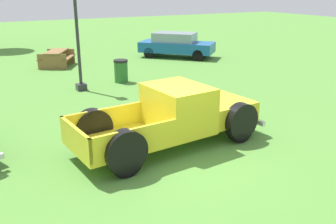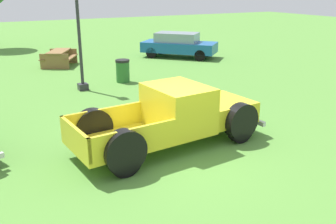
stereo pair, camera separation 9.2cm
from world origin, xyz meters
name	(u,v)px [view 1 (the left image)]	position (x,y,z in m)	size (l,w,h in m)	color
ground_plane	(174,152)	(0.00, 0.00, 0.00)	(80.00, 80.00, 0.00)	#548C38
pickup_truck_foreground	(180,116)	(0.42, 0.45, 0.72)	(5.11, 2.33, 1.52)	yellow
sedan_distant_a	(176,44)	(6.54, 11.19, 0.72)	(4.07, 4.16, 1.38)	#195699
lamp_post_near	(77,29)	(-0.29, 6.76, 2.33)	(0.36, 0.36, 4.44)	#2D2D33
picnic_table	(57,56)	(-0.02, 11.89, 0.49)	(2.17, 2.29, 0.78)	olive
trash_can	(121,71)	(1.56, 7.21, 0.48)	(0.59, 0.59, 0.95)	#2D6B2D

